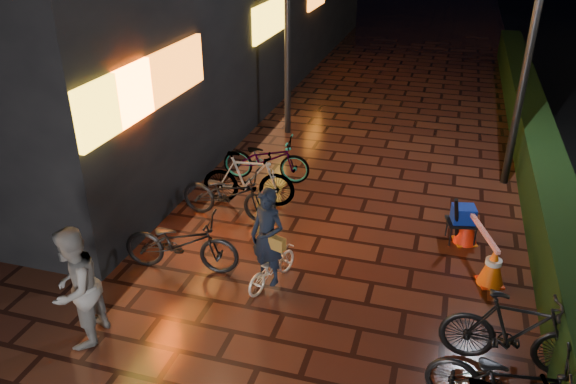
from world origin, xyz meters
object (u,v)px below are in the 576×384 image
(bystander_person, at_px, (75,288))
(cyclist, at_px, (269,251))
(cart_assembly, at_px, (463,216))
(traffic_barrier, at_px, (479,245))

(bystander_person, xyz_separation_m, cyclist, (2.00, 1.89, -0.24))
(cyclist, xyz_separation_m, cart_assembly, (2.77, 2.14, -0.11))
(bystander_person, relative_size, cyclist, 1.04)
(bystander_person, bearing_deg, cyclist, 127.86)
(cyclist, bearing_deg, traffic_barrier, 27.18)
(bystander_person, height_order, traffic_barrier, bystander_person)
(bystander_person, bearing_deg, traffic_barrier, 118.89)
(bystander_person, bearing_deg, cart_assembly, 124.67)
(cyclist, xyz_separation_m, traffic_barrier, (3.07, 1.58, -0.29))
(cyclist, height_order, traffic_barrier, cyclist)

